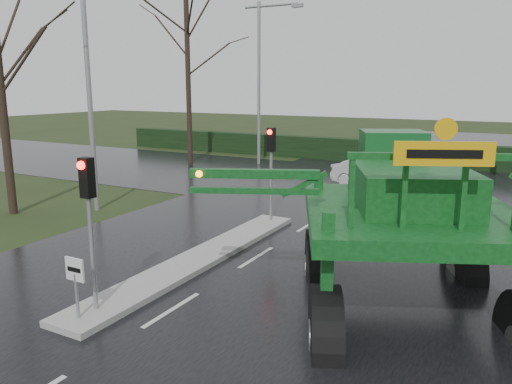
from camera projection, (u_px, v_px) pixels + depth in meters
The scene contains 13 objects.
ground at pixel (172, 311), 11.26m from camera, with size 140.00×140.00×0.00m, color black.
road_main at pixel (328, 213), 19.85m from camera, with size 14.00×80.00×0.02m, color black.
road_cross at pixel (370, 187), 25.01m from camera, with size 80.00×12.00×0.02m, color black.
median_island at pixel (201, 258), 14.43m from camera, with size 1.20×10.00×0.16m, color gray.
hedge_row at pixel (406, 154), 31.72m from camera, with size 44.00×0.90×1.50m, color black.
keep_left_sign at pixel (75, 278), 10.36m from camera, with size 0.50×0.07×1.35m.
traffic_signal_near at pixel (88, 202), 10.46m from camera, with size 0.26×0.33×3.52m.
traffic_signal_mid at pixel (271, 154), 17.76m from camera, with size 0.26×0.33×3.52m.
street_light_left_near at pixel (93, 59), 18.99m from camera, with size 3.85×0.30×10.00m.
street_light_left_far at pixel (263, 69), 31.02m from camera, with size 3.85×0.30×10.00m.
tree_left_far at pixel (187, 50), 31.07m from camera, with size 7.70×7.70×13.26m.
crop_sprayer at pixel (328, 210), 9.70m from camera, with size 9.10×7.48×5.53m.
white_sedan at pixel (376, 190), 24.23m from camera, with size 1.59×4.55×1.50m, color silver.
Camera 1 is at (6.66, -8.28, 4.97)m, focal length 35.00 mm.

